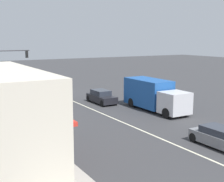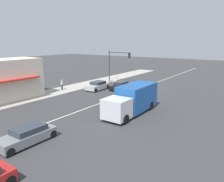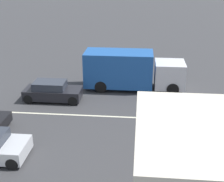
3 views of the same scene
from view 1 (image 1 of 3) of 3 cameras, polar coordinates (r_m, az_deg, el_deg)
The scene contains 10 objects.
ground_plane at distance 24.25m, azimuth 4.26°, elevation -6.70°, with size 160.00×160.00×0.00m, color #38383A.
sidewalk_right at distance 20.24m, azimuth -16.67°, elevation -10.26°, with size 4.00×73.00×0.12m, color #A8A399.
lane_marking_center at distance 39.99m, azimuth -10.59°, elevation -0.34°, with size 0.16×60.00×0.01m, color beige.
traffic_signal_main at distance 37.35m, azimuth -19.37°, elevation 4.61°, with size 4.59×0.34×5.60m.
warning_aframe_sign at distance 36.60m, azimuth -17.71°, elevation -0.88°, with size 0.45×0.53×0.84m.
delivery_truck at distance 30.05m, azimuth 7.65°, elevation -0.70°, with size 2.44×7.50×2.87m.
suv_black at distance 34.48m, azimuth -11.18°, elevation -0.93°, with size 1.73×3.86×1.24m.
sedan_dark at distance 33.08m, azimuth -1.95°, elevation -1.09°, with size 1.72×3.96×1.39m.
sedan_silver at distance 31.59m, azimuth -14.64°, elevation -1.97°, with size 1.92×3.85×1.32m.
suv_grey at distance 20.97m, azimuth 19.52°, elevation -8.13°, with size 1.73×4.30×1.26m.
Camera 1 is at (13.32, 37.09, 6.80)m, focal length 50.00 mm.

